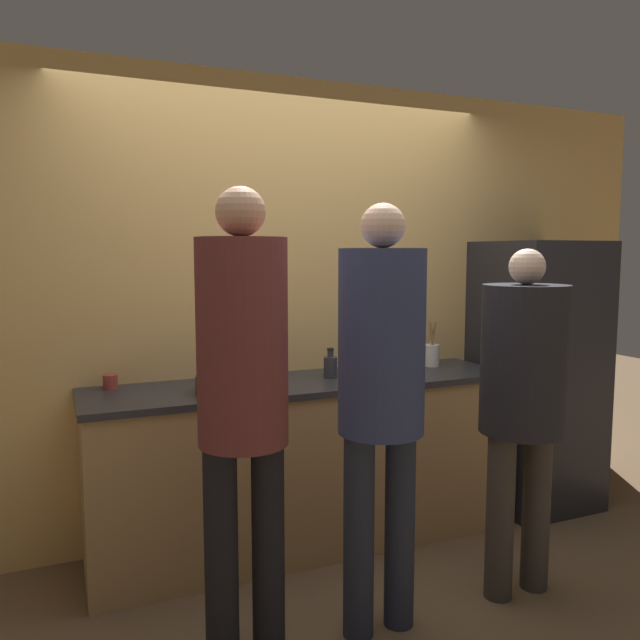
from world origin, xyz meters
TOP-DOWN VIEW (x-y plane):
  - ground_plane at (0.00, 0.00)m, footprint 14.00×14.00m
  - wall_back at (0.00, 0.65)m, footprint 5.20×0.06m
  - counter at (0.00, 0.35)m, footprint 2.35×0.63m
  - refrigerator at (1.58, 0.31)m, footprint 0.65×0.67m
  - person_left at (-0.60, -0.52)m, footprint 0.34×0.34m
  - person_center at (-0.01, -0.53)m, footprint 0.36×0.36m
  - person_right at (0.74, -0.53)m, footprint 0.39×0.39m
  - fruit_bowl at (-0.45, 0.21)m, footprint 0.36×0.36m
  - utensil_crock at (0.87, 0.43)m, footprint 0.09×0.09m
  - bottle_amber at (-0.13, 0.50)m, footprint 0.06×0.06m
  - bottle_dark at (0.15, 0.35)m, footprint 0.08×0.08m
  - cup_red at (-1.00, 0.52)m, footprint 0.07×0.07m

SIDE VIEW (x-z plane):
  - ground_plane at x=0.00m, z-range 0.00..0.00m
  - counter at x=0.00m, z-range 0.00..0.93m
  - refrigerator at x=1.58m, z-range 0.00..1.69m
  - cup_red at x=-1.00m, z-range 0.93..1.00m
  - fruit_bowl at x=-0.45m, z-range 0.91..1.04m
  - bottle_dark at x=0.15m, z-range 0.91..1.07m
  - person_right at x=0.74m, z-range 0.18..1.82m
  - utensil_crock at x=0.87m, z-range 0.86..1.14m
  - bottle_amber at x=-0.13m, z-range 0.90..1.14m
  - person_center at x=-0.01m, z-range 0.19..2.00m
  - person_left at x=-0.60m, z-range 0.18..2.04m
  - wall_back at x=0.00m, z-range 0.00..2.60m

